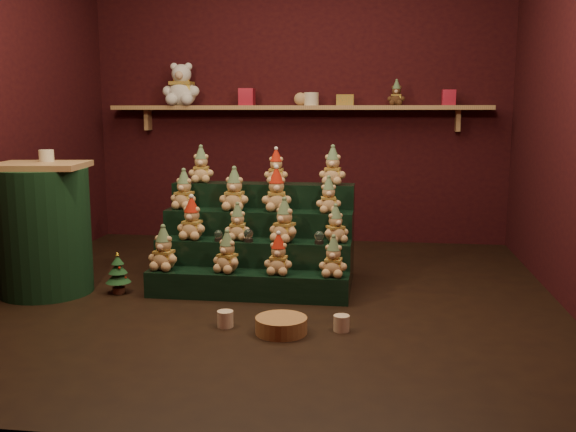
# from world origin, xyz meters

# --- Properties ---
(ground) EXTENTS (4.00, 4.00, 0.00)m
(ground) POSITION_xyz_m (0.00, 0.00, 0.00)
(ground) COLOR black
(ground) RESTS_ON ground
(back_wall) EXTENTS (4.00, 0.10, 2.80)m
(back_wall) POSITION_xyz_m (0.00, 2.05, 1.40)
(back_wall) COLOR black
(back_wall) RESTS_ON ground
(front_wall) EXTENTS (4.00, 0.10, 2.80)m
(front_wall) POSITION_xyz_m (0.00, -2.05, 1.40)
(front_wall) COLOR black
(front_wall) RESTS_ON ground
(back_shelf) EXTENTS (3.60, 0.26, 0.24)m
(back_shelf) POSITION_xyz_m (0.00, 1.87, 1.29)
(back_shelf) COLOR tan
(back_shelf) RESTS_ON ground
(riser_tier_front) EXTENTS (1.40, 0.22, 0.18)m
(riser_tier_front) POSITION_xyz_m (-0.10, -0.05, 0.09)
(riser_tier_front) COLOR black
(riser_tier_front) RESTS_ON ground
(riser_tier_midfront) EXTENTS (1.40, 0.22, 0.36)m
(riser_tier_midfront) POSITION_xyz_m (-0.10, 0.17, 0.18)
(riser_tier_midfront) COLOR black
(riser_tier_midfront) RESTS_ON ground
(riser_tier_midback) EXTENTS (1.40, 0.22, 0.54)m
(riser_tier_midback) POSITION_xyz_m (-0.10, 0.39, 0.27)
(riser_tier_midback) COLOR black
(riser_tier_midback) RESTS_ON ground
(riser_tier_back) EXTENTS (1.40, 0.22, 0.72)m
(riser_tier_back) POSITION_xyz_m (-0.10, 0.61, 0.36)
(riser_tier_back) COLOR black
(riser_tier_back) RESTS_ON ground
(teddy_0) EXTENTS (0.24, 0.22, 0.30)m
(teddy_0) POSITION_xyz_m (-0.69, -0.05, 0.33)
(teddy_0) COLOR tan
(teddy_0) RESTS_ON riser_tier_front
(teddy_1) EXTENTS (0.25, 0.24, 0.28)m
(teddy_1) POSITION_xyz_m (-0.24, -0.06, 0.32)
(teddy_1) COLOR tan
(teddy_1) RESTS_ON riser_tier_front
(teddy_2) EXTENTS (0.20, 0.18, 0.27)m
(teddy_2) POSITION_xyz_m (0.12, -0.06, 0.32)
(teddy_2) COLOR tan
(teddy_2) RESTS_ON riser_tier_front
(teddy_3) EXTENTS (0.21, 0.19, 0.27)m
(teddy_3) POSITION_xyz_m (0.49, -0.07, 0.31)
(teddy_3) COLOR tan
(teddy_3) RESTS_ON riser_tier_front
(teddy_4) EXTENTS (0.23, 0.21, 0.30)m
(teddy_4) POSITION_xyz_m (-0.54, 0.15, 0.51)
(teddy_4) COLOR tan
(teddy_4) RESTS_ON riser_tier_midfront
(teddy_5) EXTENTS (0.20, 0.18, 0.26)m
(teddy_5) POSITION_xyz_m (-0.21, 0.18, 0.49)
(teddy_5) COLOR tan
(teddy_5) RESTS_ON riser_tier_midfront
(teddy_6) EXTENTS (0.27, 0.26, 0.30)m
(teddy_6) POSITION_xyz_m (0.13, 0.15, 0.51)
(teddy_6) COLOR tan
(teddy_6) RESTS_ON riser_tier_midfront
(teddy_7) EXTENTS (0.24, 0.24, 0.26)m
(teddy_7) POSITION_xyz_m (0.49, 0.18, 0.49)
(teddy_7) COLOR tan
(teddy_7) RESTS_ON riser_tier_midfront
(teddy_8) EXTENTS (0.24, 0.22, 0.29)m
(teddy_8) POSITION_xyz_m (-0.67, 0.40, 0.68)
(teddy_8) COLOR tan
(teddy_8) RESTS_ON riser_tier_midback
(teddy_9) EXTENTS (0.23, 0.21, 0.31)m
(teddy_9) POSITION_xyz_m (-0.28, 0.38, 0.70)
(teddy_9) COLOR tan
(teddy_9) RESTS_ON riser_tier_midback
(teddy_10) EXTENTS (0.25, 0.24, 0.31)m
(teddy_10) POSITION_xyz_m (0.03, 0.40, 0.69)
(teddy_10) COLOR tan
(teddy_10) RESTS_ON riser_tier_midback
(teddy_11) EXTENTS (0.21, 0.19, 0.26)m
(teddy_11) POSITION_xyz_m (0.42, 0.37, 0.67)
(teddy_11) COLOR tan
(teddy_11) RESTS_ON riser_tier_midback
(teddy_12) EXTENTS (0.22, 0.20, 0.28)m
(teddy_12) POSITION_xyz_m (-0.59, 0.60, 0.86)
(teddy_12) COLOR tan
(teddy_12) RESTS_ON riser_tier_back
(teddy_13) EXTENTS (0.19, 0.17, 0.26)m
(teddy_13) POSITION_xyz_m (0.00, 0.60, 0.85)
(teddy_13) COLOR tan
(teddy_13) RESTS_ON riser_tier_back
(teddy_14) EXTENTS (0.21, 0.20, 0.28)m
(teddy_14) POSITION_xyz_m (0.43, 0.60, 0.86)
(teddy_14) COLOR tan
(teddy_14) RESTS_ON riser_tier_back
(snow_globe_a) EXTENTS (0.06, 0.06, 0.08)m
(snow_globe_a) POSITION_xyz_m (-0.34, 0.11, 0.40)
(snow_globe_a) COLOR black
(snow_globe_a) RESTS_ON riser_tier_midfront
(snow_globe_b) EXTENTS (0.07, 0.07, 0.09)m
(snow_globe_b) POSITION_xyz_m (-0.12, 0.11, 0.41)
(snow_globe_b) COLOR black
(snow_globe_b) RESTS_ON riser_tier_midfront
(snow_globe_c) EXTENTS (0.07, 0.07, 0.09)m
(snow_globe_c) POSITION_xyz_m (0.38, 0.11, 0.41)
(snow_globe_c) COLOR black
(snow_globe_c) RESTS_ON riser_tier_midfront
(side_table) EXTENTS (0.67, 0.64, 0.92)m
(side_table) POSITION_xyz_m (-1.53, -0.11, 0.45)
(side_table) COLOR tan
(side_table) RESTS_ON ground
(table_ornament) EXTENTS (0.10, 0.10, 0.08)m
(table_ornament) POSITION_xyz_m (-1.53, -0.01, 0.96)
(table_ornament) COLOR beige
(table_ornament) RESTS_ON side_table
(mini_christmas_tree) EXTENTS (0.18, 0.18, 0.30)m
(mini_christmas_tree) POSITION_xyz_m (-1.02, -0.07, 0.15)
(mini_christmas_tree) COLOR #4D281B
(mini_christmas_tree) RESTS_ON ground
(mug_left) EXTENTS (0.10, 0.10, 0.10)m
(mug_left) POSITION_xyz_m (-0.11, -0.66, 0.05)
(mug_left) COLOR beige
(mug_left) RESTS_ON ground
(mug_right) EXTENTS (0.09, 0.09, 0.09)m
(mug_right) POSITION_xyz_m (0.58, -0.64, 0.05)
(mug_right) COLOR beige
(mug_right) RESTS_ON ground
(wicker_basket) EXTENTS (0.39, 0.39, 0.09)m
(wicker_basket) POSITION_xyz_m (0.24, -0.72, 0.05)
(wicker_basket) COLOR #A86F43
(wicker_basket) RESTS_ON ground
(white_bear) EXTENTS (0.37, 0.33, 0.51)m
(white_bear) POSITION_xyz_m (-1.11, 1.84, 1.57)
(white_bear) COLOR silver
(white_bear) RESTS_ON back_shelf
(brown_bear) EXTENTS (0.17, 0.16, 0.22)m
(brown_bear) POSITION_xyz_m (0.93, 1.84, 1.43)
(brown_bear) COLOR #462717
(brown_bear) RESTS_ON back_shelf
(gift_tin_red_a) EXTENTS (0.14, 0.14, 0.16)m
(gift_tin_red_a) POSITION_xyz_m (-0.48, 1.85, 1.40)
(gift_tin_red_a) COLOR #A71930
(gift_tin_red_a) RESTS_ON back_shelf
(gift_tin_cream) EXTENTS (0.14, 0.14, 0.12)m
(gift_tin_cream) POSITION_xyz_m (0.14, 1.85, 1.38)
(gift_tin_cream) COLOR beige
(gift_tin_cream) RESTS_ON back_shelf
(gift_tin_red_b) EXTENTS (0.12, 0.12, 0.14)m
(gift_tin_red_b) POSITION_xyz_m (1.40, 1.85, 1.39)
(gift_tin_red_b) COLOR #A71930
(gift_tin_red_b) RESTS_ON back_shelf
(shelf_plush_ball) EXTENTS (0.12, 0.12, 0.12)m
(shelf_plush_ball) POSITION_xyz_m (0.04, 1.85, 1.38)
(shelf_plush_ball) COLOR tan
(shelf_plush_ball) RESTS_ON back_shelf
(scarf_gift_box) EXTENTS (0.16, 0.10, 0.10)m
(scarf_gift_box) POSITION_xyz_m (0.46, 1.85, 1.37)
(scarf_gift_box) COLOR orange
(scarf_gift_box) RESTS_ON back_shelf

